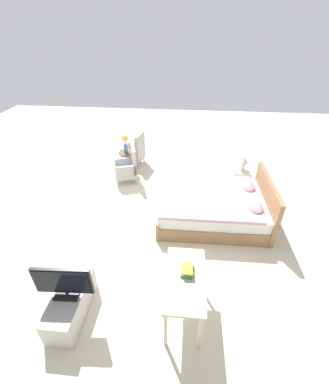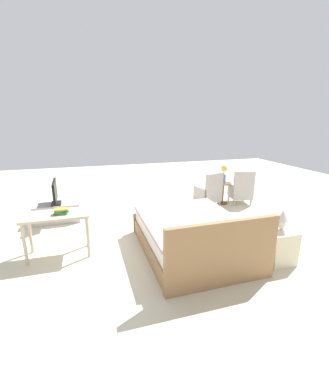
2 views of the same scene
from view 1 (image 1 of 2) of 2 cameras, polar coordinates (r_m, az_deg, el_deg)
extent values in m
plane|color=beige|center=(5.50, -1.42, -5.60)|extent=(16.00, 16.00, 0.00)
cube|color=#997047|center=(5.49, 10.31, -4.40)|extent=(1.64, 2.18, 0.28)
cube|color=white|center=(5.34, 10.59, -2.21)|extent=(1.57, 2.10, 0.24)
cube|color=#CC9EAD|center=(5.24, 9.82, -0.84)|extent=(1.62, 1.93, 0.06)
cube|color=#997047|center=(5.51, 21.46, -1.94)|extent=(1.64, 0.11, 0.96)
cube|color=#997047|center=(5.44, -0.70, -3.42)|extent=(1.64, 0.09, 0.40)
ellipsoid|color=#B28499|center=(5.67, 18.12, 1.19)|extent=(0.44, 0.29, 0.14)
ellipsoid|color=#B28499|center=(5.09, 19.59, -3.18)|extent=(0.44, 0.29, 0.14)
cylinder|color=#ADA8A3|center=(7.87, -7.74, 7.78)|extent=(0.04, 0.04, 0.16)
cylinder|color=#ADA8A3|center=(7.50, -9.19, 6.29)|extent=(0.04, 0.04, 0.16)
cylinder|color=#ADA8A3|center=(7.70, -4.60, 7.37)|extent=(0.04, 0.04, 0.16)
cylinder|color=#ADA8A3|center=(7.32, -5.93, 5.83)|extent=(0.04, 0.04, 0.16)
cube|color=#ADA8A3|center=(7.53, -6.94, 7.79)|extent=(0.64, 0.64, 0.12)
cube|color=#A3B7CC|center=(7.48, -6.99, 8.55)|extent=(0.59, 0.59, 0.10)
cube|color=#ADA8A3|center=(7.29, -5.46, 10.26)|extent=(0.54, 0.19, 0.64)
cube|color=#ADA8A3|center=(7.64, -6.32, 9.82)|extent=(0.18, 0.52, 0.26)
cube|color=#ADA8A3|center=(7.26, -7.79, 8.36)|extent=(0.18, 0.52, 0.26)
cylinder|color=#ADA8A3|center=(6.96, -10.52, 3.83)|extent=(0.04, 0.04, 0.16)
cylinder|color=#ADA8A3|center=(6.56, -10.33, 1.88)|extent=(0.04, 0.04, 0.16)
cylinder|color=#ADA8A3|center=(6.97, -6.75, 4.25)|extent=(0.04, 0.04, 0.16)
cylinder|color=#ADA8A3|center=(6.57, -6.34, 2.32)|extent=(0.04, 0.04, 0.16)
cube|color=#ADA8A3|center=(6.69, -8.58, 4.13)|extent=(0.67, 0.67, 0.12)
cube|color=#A3B7CC|center=(6.64, -8.66, 4.96)|extent=(0.62, 0.62, 0.10)
cube|color=#ADA8A3|center=(6.52, -6.84, 7.25)|extent=(0.54, 0.24, 0.64)
cube|color=#ADA8A3|center=(6.81, -8.87, 6.48)|extent=(0.22, 0.51, 0.26)
cube|color=#ADA8A3|center=(6.39, -8.56, 4.60)|extent=(0.22, 0.51, 0.26)
cylinder|color=brown|center=(7.22, -8.18, 4.63)|extent=(0.28, 0.28, 0.03)
cylinder|color=brown|center=(7.09, -8.36, 6.59)|extent=(0.06, 0.06, 0.53)
cylinder|color=brown|center=(6.97, -8.55, 8.63)|extent=(0.40, 0.40, 0.02)
cylinder|color=#4C709E|center=(6.92, -8.63, 9.54)|extent=(0.11, 0.11, 0.22)
cylinder|color=#477538|center=(6.86, -8.74, 10.76)|extent=(0.02, 0.02, 0.10)
sphere|color=#E0B251|center=(6.81, -8.83, 11.71)|extent=(0.17, 0.17, 0.17)
cube|color=beige|center=(6.50, 16.44, 2.69)|extent=(0.44, 0.40, 0.55)
cube|color=#B3AB8E|center=(6.41, 14.80, 3.65)|extent=(0.37, 0.01, 0.09)
cylinder|color=silver|center=(6.37, 16.85, 4.89)|extent=(0.13, 0.13, 0.02)
ellipsoid|color=silver|center=(6.33, 16.98, 5.61)|extent=(0.11, 0.11, 0.16)
cone|color=silver|center=(6.26, 17.21, 6.86)|extent=(0.22, 0.22, 0.15)
cube|color=#B7B2AD|center=(4.10, -20.10, -22.37)|extent=(0.96, 0.40, 0.42)
cube|color=black|center=(3.92, -20.77, -20.48)|extent=(0.22, 0.33, 0.03)
cylinder|color=black|center=(3.89, -20.89, -20.12)|extent=(0.04, 0.04, 0.05)
cube|color=black|center=(3.70, -21.68, -17.85)|extent=(0.09, 0.76, 0.44)
cube|color=black|center=(3.69, -21.82, -18.14)|extent=(0.05, 0.70, 0.39)
cylinder|color=beige|center=(4.08, 1.51, -16.48)|extent=(0.05, 0.05, 0.70)
cylinder|color=beige|center=(3.55, 0.21, -28.16)|extent=(0.05, 0.05, 0.70)
cylinder|color=beige|center=(4.09, 7.65, -16.79)|extent=(0.05, 0.05, 0.70)
cylinder|color=beige|center=(3.56, 7.89, -28.52)|extent=(0.05, 0.05, 0.70)
cube|color=beige|center=(3.50, 4.61, -18.72)|extent=(1.04, 0.52, 0.04)
cube|color=#337A47|center=(3.52, 5.12, -17.23)|extent=(0.22, 0.17, 0.04)
cube|color=#337A47|center=(3.49, 5.15, -16.89)|extent=(0.23, 0.17, 0.03)
cube|color=#B79333|center=(3.47, 5.17, -16.63)|extent=(0.21, 0.14, 0.02)
camera|label=2|loc=(5.26, 60.20, 2.51)|focal=24.00mm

